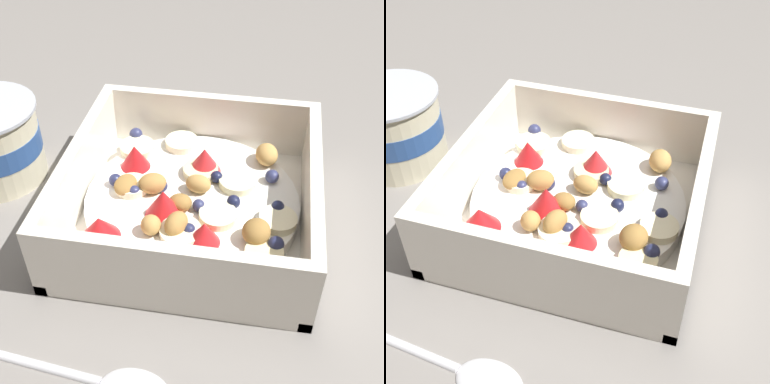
{
  "view_description": "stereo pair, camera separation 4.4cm",
  "coord_description": "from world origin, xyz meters",
  "views": [
    {
      "loc": [
        -0.32,
        -0.04,
        0.32
      ],
      "look_at": [
        0.01,
        0.02,
        0.03
      ],
      "focal_mm": 48.11,
      "sensor_mm": 36.0,
      "label": 1
    },
    {
      "loc": [
        -0.31,
        -0.08,
        0.32
      ],
      "look_at": [
        0.01,
        0.02,
        0.03
      ],
      "focal_mm": 48.11,
      "sensor_mm": 36.0,
      "label": 2
    }
  ],
  "objects": [
    {
      "name": "ground_plane",
      "position": [
        0.0,
        0.0,
        0.0
      ],
      "size": [
        2.4,
        2.4,
        0.0
      ],
      "primitive_type": "plane",
      "color": "gray"
    },
    {
      "name": "fruit_bowl",
      "position": [
        0.01,
        0.02,
        0.02
      ],
      "size": [
        0.21,
        0.21,
        0.07
      ],
      "color": "white",
      "rests_on": "ground"
    },
    {
      "name": "spoon",
      "position": [
        -0.16,
        0.05,
        0.0
      ],
      "size": [
        0.04,
        0.17,
        0.01
      ],
      "color": "silver",
      "rests_on": "ground"
    }
  ]
}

